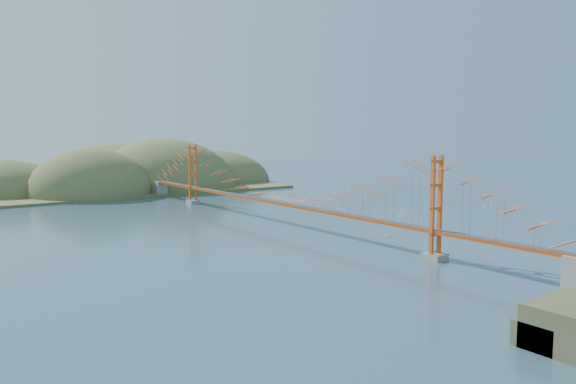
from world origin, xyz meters
TOP-DOWN VIEW (x-y plane):
  - ground at (0.00, 0.00)m, footprint 320.00×320.00m
  - bridge at (0.00, 0.18)m, footprint 2.20×94.40m
  - far_headlands at (2.21, 68.52)m, footprint 84.00×58.00m
  - sailboat_16 at (28.75, 10.10)m, footprint 0.54×0.54m
  - sailboat_13 at (43.56, -7.60)m, footprint 0.62×0.56m
  - sailboat_1 at (28.12, -1.65)m, footprint 0.67×0.67m
  - sailboat_4 at (30.72, 15.60)m, footprint 0.61×0.61m
  - sailboat_10 at (6.00, -16.80)m, footprint 0.62×0.62m
  - sailboat_9 at (52.34, 11.31)m, footprint 0.70×0.70m
  - sailboat_3 at (17.55, 5.69)m, footprint 0.66×0.66m
  - sailboat_11 at (43.19, 12.57)m, footprint 0.71×0.71m
  - sailboat_12 at (24.62, 29.53)m, footprint 0.63×0.63m
  - sailboat_15 at (24.15, 36.63)m, footprint 0.60×0.66m
  - sailboat_5 at (42.55, -6.82)m, footprint 0.50×0.55m
  - sailboat_17 at (45.71, 34.65)m, footprint 0.59×0.53m
  - sailboat_7 at (26.19, 33.22)m, footprint 0.69×0.69m
  - sailboat_0 at (18.20, 5.58)m, footprint 0.49×0.58m
  - sailboat_8 at (44.51, 23.48)m, footprint 0.53×0.50m
  - sailboat_2 at (26.69, -0.74)m, footprint 0.60×0.50m
  - sailboat_6 at (16.59, -9.41)m, footprint 0.51×0.52m
  - sailboat_14 at (20.66, -5.69)m, footprint 0.67×0.67m
  - sailboat_extra_0 at (19.30, 19.08)m, footprint 0.60×0.60m
  - sailboat_extra_1 at (21.13, 12.18)m, footprint 0.49×0.45m

SIDE VIEW (x-z plane):
  - ground at x=0.00m, z-range 0.00..0.00m
  - far_headlands at x=2.21m, z-range -12.50..12.50m
  - sailboat_extra_1 at x=21.13m, z-range -0.15..0.41m
  - sailboat_16 at x=28.75m, z-range -0.15..0.42m
  - sailboat_6 at x=16.59m, z-range -0.15..0.43m
  - sailboat_8 at x=44.51m, z-range -0.16..0.44m
  - sailboat_extra_0 at x=19.30m, z-range -0.17..0.46m
  - sailboat_5 at x=42.55m, z-range -0.17..0.46m
  - sailboat_4 at x=30.72m, z-range -0.18..0.47m
  - sailboat_17 at x=45.71m, z-range -0.18..0.48m
  - sailboat_0 at x=18.20m, z-range -0.19..0.49m
  - sailboat_10 at x=6.00m, z-range -0.19..0.50m
  - sailboat_3 at x=17.55m, z-range -0.19..0.50m
  - sailboat_2 at x=26.69m, z-range -0.20..0.50m
  - sailboat_1 at x=28.12m, z-range -0.20..0.50m
  - sailboat_13 at x=43.56m, z-range -0.20..0.51m
  - sailboat_12 at x=24.62m, z-range -0.20..0.51m
  - sailboat_14 at x=20.66m, z-range -0.20..0.51m
  - sailboat_7 at x=26.19m, z-range -0.21..0.52m
  - sailboat_9 at x=52.34m, z-range -0.21..0.52m
  - sailboat_11 at x=43.19m, z-range -0.21..0.53m
  - sailboat_15 at x=24.15m, z-range -0.21..0.53m
  - bridge at x=0.00m, z-range 1.01..13.01m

